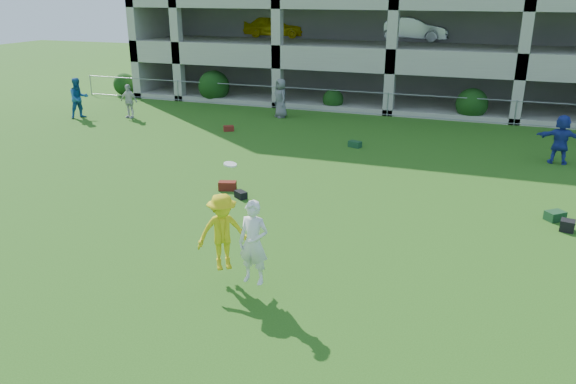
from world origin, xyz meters
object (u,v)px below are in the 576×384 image
at_px(bystander_a, 79,98).
at_px(bystander_b, 129,101).
at_px(bystander_d, 561,139).
at_px(frisbee_contest, 231,235).
at_px(bystander_c, 281,98).
at_px(crate_d, 567,225).

distance_m(bystander_a, bystander_b, 2.46).
height_order(bystander_b, bystander_d, bystander_d).
bearing_deg(frisbee_contest, bystander_d, 59.06).
height_order(bystander_a, bystander_d, bystander_a).
bearing_deg(bystander_b, bystander_d, -0.11).
bearing_deg(bystander_b, bystander_c, 24.67).
bearing_deg(bystander_d, bystander_c, -13.69).
bearing_deg(bystander_c, frisbee_contest, -27.37).
distance_m(crate_d, frisbee_contest, 9.10).
bearing_deg(crate_d, bystander_a, 161.56).
bearing_deg(bystander_b, crate_d, -18.85).
bearing_deg(frisbee_contest, bystander_b, 131.45).
bearing_deg(bystander_a, frisbee_contest, -101.15).
bearing_deg(bystander_c, crate_d, 4.14).
distance_m(bystander_b, bystander_d, 19.43).
bearing_deg(bystander_a, bystander_d, -60.73).
relative_size(bystander_c, crate_d, 5.47).
xyz_separation_m(bystander_b, bystander_d, (19.38, -1.34, 0.08)).
height_order(bystander_b, crate_d, bystander_b).
distance_m(bystander_c, bystander_d, 12.99).
xyz_separation_m(bystander_a, frisbee_contest, (14.32, -12.77, 0.19)).
xyz_separation_m(bystander_d, crate_d, (-0.29, -6.64, -0.76)).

